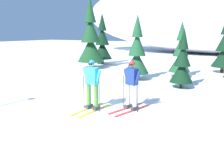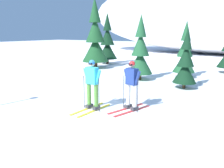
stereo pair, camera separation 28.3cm
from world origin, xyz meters
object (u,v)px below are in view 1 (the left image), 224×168
at_px(pine_tree_center_right, 182,63).
at_px(pine_tree_right, 224,49).
at_px(pine_tree_far_left, 102,43).
at_px(skier_navy_jacket, 132,85).
at_px(pine_tree_center_left, 137,53).
at_px(pine_tree_left, 91,39).
at_px(pine_tree_center, 180,54).
at_px(skier_cyan_jacket, 92,84).

xyz_separation_m(pine_tree_center_right, pine_tree_right, (1.53, 5.95, 0.42)).
bearing_deg(pine_tree_far_left, pine_tree_right, 1.19).
xyz_separation_m(skier_navy_jacket, pine_tree_center_left, (-1.94, 5.03, 0.66)).
height_order(skier_navy_jacket, pine_tree_left, pine_tree_left).
distance_m(pine_tree_center, pine_tree_right, 3.86).
relative_size(pine_tree_left, pine_tree_center_right, 1.80).
bearing_deg(skier_cyan_jacket, pine_tree_left, 124.65).
height_order(skier_cyan_jacket, pine_tree_center, pine_tree_center).
relative_size(pine_tree_center_left, pine_tree_center_right, 1.28).
relative_size(pine_tree_far_left, pine_tree_left, 0.83).
xyz_separation_m(pine_tree_far_left, pine_tree_center_left, (5.39, -4.93, -0.27)).
distance_m(pine_tree_center_right, pine_tree_right, 6.16).
bearing_deg(skier_navy_jacket, pine_tree_center_left, 111.07).
relative_size(pine_tree_center_left, pine_tree_center, 1.10).
bearing_deg(pine_tree_center_right, pine_tree_center, 104.43).
distance_m(skier_navy_jacket, pine_tree_left, 10.05).
distance_m(pine_tree_center_left, pine_tree_center_right, 2.93).
distance_m(pine_tree_center_left, pine_tree_right, 6.71).
bearing_deg(pine_tree_far_left, pine_tree_center_right, -35.13).
bearing_deg(pine_tree_center, skier_cyan_jacket, -99.82).
xyz_separation_m(skier_navy_jacket, pine_tree_left, (-6.76, 7.32, 1.30)).
relative_size(skier_navy_jacket, pine_tree_center_left, 0.47).
bearing_deg(pine_tree_right, pine_tree_center_left, -130.10).
relative_size(pine_tree_center_right, pine_tree_right, 0.75).
bearing_deg(pine_tree_left, skier_cyan_jacket, -55.35).
relative_size(pine_tree_center, pine_tree_center_right, 1.17).
bearing_deg(pine_tree_center, pine_tree_far_left, 158.61).
bearing_deg(pine_tree_right, skier_navy_jacket, -103.20).
bearing_deg(skier_cyan_jacket, pine_tree_far_left, 119.82).
relative_size(skier_cyan_jacket, pine_tree_center_left, 0.48).
distance_m(pine_tree_far_left, pine_tree_left, 2.73).
bearing_deg(pine_tree_center_right, pine_tree_center_left, 163.57).
height_order(pine_tree_left, pine_tree_center_right, pine_tree_left).
relative_size(pine_tree_far_left, pine_tree_center_left, 1.17).
distance_m(pine_tree_left, pine_tree_center, 6.93).
bearing_deg(pine_tree_far_left, skier_navy_jacket, -53.67).
distance_m(skier_cyan_jacket, skier_navy_jacket, 1.40).
bearing_deg(skier_cyan_jacket, pine_tree_center_left, 97.15).
bearing_deg(pine_tree_center_left, pine_tree_left, 154.61).
relative_size(skier_cyan_jacket, skier_navy_jacket, 1.00).
height_order(pine_tree_left, pine_tree_center_left, pine_tree_left).
height_order(skier_navy_jacket, pine_tree_far_left, pine_tree_far_left).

